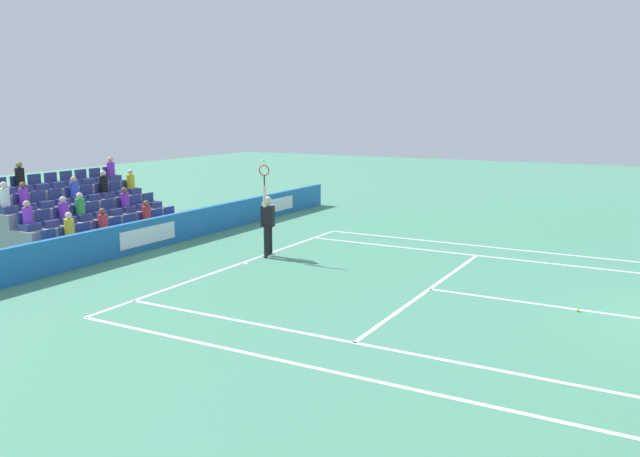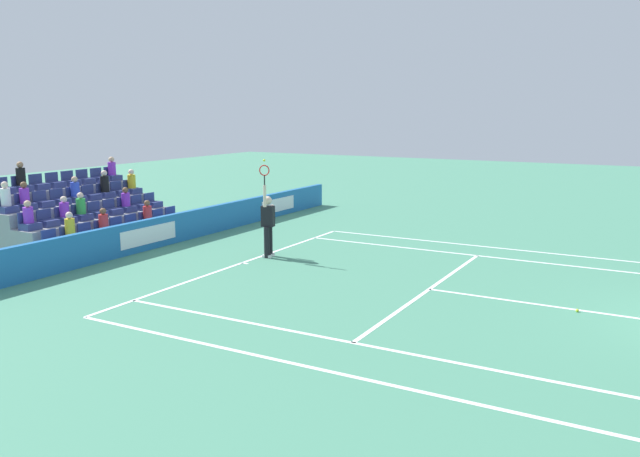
# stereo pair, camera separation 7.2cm
# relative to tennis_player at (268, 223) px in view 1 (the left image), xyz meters

# --- Properties ---
(line_baseline) EXTENTS (10.97, 0.10, 0.01)m
(line_baseline) POSITION_rel_tennis_player_xyz_m (1.00, -0.22, -0.99)
(line_baseline) COLOR white
(line_baseline) RESTS_ON ground
(line_service) EXTENTS (8.23, 0.10, 0.01)m
(line_service) POSITION_rel_tennis_player_xyz_m (1.00, 5.27, -0.99)
(line_service) COLOR white
(line_service) RESTS_ON ground
(line_centre_service) EXTENTS (0.10, 6.40, 0.01)m
(line_centre_service) POSITION_rel_tennis_player_xyz_m (1.00, 8.47, -0.99)
(line_centre_service) COLOR white
(line_centre_service) RESTS_ON ground
(line_singles_sideline_left) EXTENTS (0.10, 11.89, 0.01)m
(line_singles_sideline_left) POSITION_rel_tennis_player_xyz_m (5.12, 5.72, -0.99)
(line_singles_sideline_left) COLOR white
(line_singles_sideline_left) RESTS_ON ground
(line_singles_sideline_right) EXTENTS (0.10, 11.89, 0.01)m
(line_singles_sideline_right) POSITION_rel_tennis_player_xyz_m (-3.11, 5.72, -0.99)
(line_singles_sideline_right) COLOR white
(line_singles_sideline_right) RESTS_ON ground
(line_doubles_sideline_left) EXTENTS (0.10, 11.89, 0.01)m
(line_doubles_sideline_left) POSITION_rel_tennis_player_xyz_m (6.49, 5.72, -0.99)
(line_doubles_sideline_left) COLOR white
(line_doubles_sideline_left) RESTS_ON ground
(line_doubles_sideline_right) EXTENTS (0.10, 11.89, 0.01)m
(line_doubles_sideline_right) POSITION_rel_tennis_player_xyz_m (-4.48, 5.72, -0.99)
(line_doubles_sideline_right) COLOR white
(line_doubles_sideline_right) RESTS_ON ground
(line_centre_mark) EXTENTS (0.10, 0.20, 0.01)m
(line_centre_mark) POSITION_rel_tennis_player_xyz_m (1.00, -0.12, -0.99)
(line_centre_mark) COLOR white
(line_centre_mark) RESTS_ON ground
(sponsor_barrier) EXTENTS (21.70, 0.22, 0.94)m
(sponsor_barrier) POSITION_rel_tennis_player_xyz_m (1.00, -3.78, -0.52)
(sponsor_barrier) COLOR #1E66AD
(sponsor_barrier) RESTS_ON ground
(tennis_player) EXTENTS (0.53, 0.40, 2.85)m
(tennis_player) POSITION_rel_tennis_player_xyz_m (0.00, 0.00, 0.00)
(tennis_player) COLOR black
(tennis_player) RESTS_ON ground
(stadium_stand) EXTENTS (5.58, 3.80, 2.63)m
(stadium_stand) POSITION_rel_tennis_player_xyz_m (1.01, -6.71, -0.30)
(stadium_stand) COLOR gray
(stadium_stand) RESTS_ON ground
(loose_tennis_ball) EXTENTS (0.07, 0.07, 0.07)m
(loose_tennis_ball) POSITION_rel_tennis_player_xyz_m (1.15, 8.60, -0.96)
(loose_tennis_ball) COLOR #D1E533
(loose_tennis_ball) RESTS_ON ground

